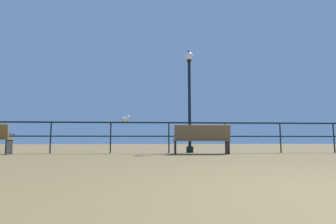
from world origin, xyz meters
TOP-DOWN VIEW (x-y plane):
  - pier_railing at (-0.00, 7.29)m, footprint 21.57×0.05m
  - bench_near_left at (0.00, 6.51)m, footprint 1.74×0.61m
  - lamppost_center at (-0.23, 7.49)m, footprint 0.29×0.29m
  - seagull_on_rail at (-2.45, 7.28)m, footprint 0.43×0.25m

SIDE VIEW (x-z plane):
  - bench_near_left at x=0.00m, z-range 0.05..0.95m
  - pier_railing at x=0.00m, z-range 0.25..1.30m
  - seagull_on_rail at x=-2.45m, z-range 1.04..1.25m
  - lamppost_center at x=-0.23m, z-range 0.24..3.95m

